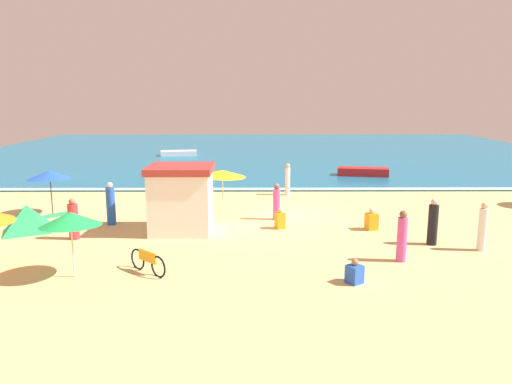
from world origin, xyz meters
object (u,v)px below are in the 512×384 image
Objects in this scene: beach_umbrella_1 at (223,173)px; beach_tent at (27,218)px; beachgoer_5 at (433,223)px; beachgoer_1 at (280,220)px; beachgoer_4 at (402,237)px; lifeguard_cabana at (181,198)px; beachgoer_2 at (483,228)px; beach_umbrella_0 at (70,219)px; beach_umbrella_5 at (50,175)px; small_boat_1 at (363,172)px; beachgoer_7 at (73,220)px; parked_bicycle at (148,261)px; beachgoer_12 at (111,205)px; beachgoer_11 at (288,179)px; beachgoer_9 at (372,221)px; small_boat_0 at (179,153)px; beachgoer_0 at (355,273)px; beachgoer_6 at (277,202)px.

beach_tent is at bearing -157.43° from beach_umbrella_1.
beachgoer_1 is at bearing 157.61° from beachgoer_5.
lifeguard_cabana is at bearing 154.42° from beachgoer_4.
beach_tent is at bearing 171.33° from beachgoer_2.
beach_umbrella_0 is 9.35m from beach_umbrella_5.
beach_umbrella_1 is 9.88m from beachgoer_4.
beach_tent is 22.35m from small_boat_1.
beachgoer_2 reaches higher than beachgoer_7.
parked_bicycle is 6.74m from beachgoer_12.
beachgoer_11 is (-6.45, 10.36, 0.05)m from beachgoer_2.
beach_umbrella_0 is at bearing -140.05° from beachgoer_1.
small_boat_0 is at bearing 115.10° from beachgoer_9.
beachgoer_1 reaches higher than small_boat_0.
beachgoer_4 is at bearing -23.57° from beachgoer_12.
beach_tent is (-6.55, 0.03, -0.85)m from lifeguard_cabana.
beachgoer_0 is at bearing -134.17° from beachgoer_5.
beach_umbrella_1 is at bearing -129.25° from beachgoer_11.
beachgoer_0 reaches higher than parked_bicycle.
beach_umbrella_0 is 1.26× the size of beachgoer_5.
beachgoer_0 is at bearing -135.46° from beachgoer_4.
beachgoer_5 is 14.07m from beachgoer_7.
beachgoer_4 is (10.76, 1.43, -1.03)m from beach_umbrella_0.
beachgoer_0 is (8.74, -0.56, -1.57)m from beach_umbrella_0.
beachgoer_2 reaches higher than beachgoer_5.
beachgoer_12 reaches higher than beachgoer_0.
beachgoer_4 is 0.48× the size of small_boat_1.
beachgoer_1 is at bearing 5.24° from lifeguard_cabana.
beachgoer_0 is 8.10m from beachgoer_6.
beachgoer_11 is at bearing 116.97° from beachgoer_5.
beach_umbrella_1 is at bearing 38.58° from beachgoer_7.
beach_umbrella_5 reaches higher than small_boat_0.
beachgoer_4 is at bearing -12.60° from beachgoer_7.
lifeguard_cabana is at bearing 168.72° from beachgoer_5.
beachgoer_0 is 20.51m from small_boat_1.
parked_bicycle is 0.84× the size of beachgoer_7.
beachgoer_1 is 0.50× the size of beachgoer_5.
beachgoer_6 is at bearing 92.79° from beachgoer_1.
beach_umbrella_1 is at bearing 150.89° from beachgoer_6.
small_boat_1 is at bearing 92.16° from beachgoer_2.
beachgoer_5 is (9.90, -1.97, -0.57)m from lifeguard_cabana.
parked_bicycle is at bearing -169.28° from beachgoer_2.
beach_tent is 10.73m from beachgoer_1.
beachgoer_1 is 7.32m from beachgoer_11.
beachgoer_4 is 0.51× the size of small_boat_0.
beachgoer_1 reaches higher than small_boat_1.
beach_umbrella_1 is 1.60× the size of beachgoer_6.
beachgoer_0 reaches higher than small_boat_0.
beach_umbrella_1 is 5.59m from beachgoer_11.
beachgoer_4 is (6.60, -7.27, -1.09)m from beach_umbrella_1.
beachgoer_2 is at bearing 10.47° from beach_umbrella_0.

